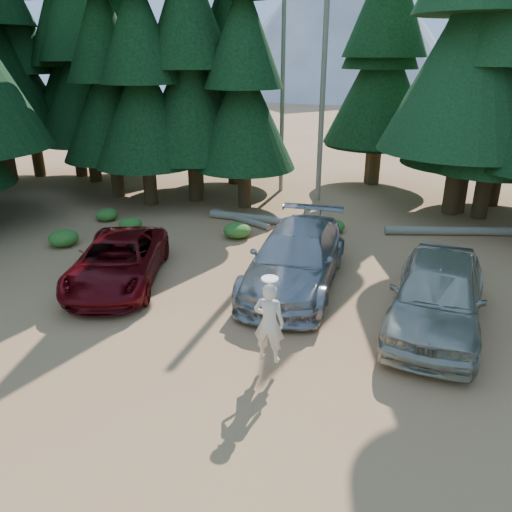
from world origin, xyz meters
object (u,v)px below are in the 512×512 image
(frisbee_player, at_px, (269,322))
(log_mid, at_px, (241,219))
(silver_minivan_center, at_px, (296,258))
(log_right, at_px, (454,231))
(red_pickup, at_px, (118,261))
(silver_minivan_right, at_px, (437,294))
(log_left, at_px, (263,219))

(frisbee_player, distance_m, log_mid, 10.70)
(silver_minivan_center, height_order, frisbee_player, frisbee_player)
(frisbee_player, distance_m, log_right, 11.67)
(red_pickup, xyz_separation_m, log_right, (10.93, 6.38, -0.55))
(log_right, bearing_deg, silver_minivan_center, -143.23)
(silver_minivan_right, relative_size, frisbee_player, 2.80)
(frisbee_player, relative_size, log_mid, 0.61)
(red_pickup, bearing_deg, log_left, 51.87)
(log_left, xyz_separation_m, log_mid, (-0.96, 0.00, -0.04))
(log_left, bearing_deg, log_mid, -170.61)
(frisbee_player, bearing_deg, silver_minivan_right, -138.81)
(red_pickup, relative_size, log_left, 1.10)
(silver_minivan_center, distance_m, log_right, 7.94)
(log_mid, xyz_separation_m, log_right, (8.49, -0.13, 0.04))
(red_pickup, height_order, silver_minivan_center, silver_minivan_center)
(red_pickup, relative_size, log_right, 0.98)
(frisbee_player, bearing_deg, log_left, -73.33)
(silver_minivan_center, bearing_deg, frisbee_player, -85.52)
(red_pickup, height_order, log_right, red_pickup)
(red_pickup, bearing_deg, frisbee_player, -46.23)
(silver_minivan_right, relative_size, log_left, 1.16)
(log_mid, height_order, log_right, log_right)
(silver_minivan_center, bearing_deg, red_pickup, -165.81)
(log_right, bearing_deg, silver_minivan_right, -111.85)
(red_pickup, relative_size, silver_minivan_right, 0.95)
(log_left, bearing_deg, red_pickup, -108.16)
(red_pickup, relative_size, frisbee_player, 2.66)
(red_pickup, distance_m, silver_minivan_right, 9.18)
(red_pickup, height_order, log_mid, red_pickup)
(silver_minivan_center, distance_m, log_left, 6.08)
(silver_minivan_right, relative_size, log_right, 1.03)
(log_left, relative_size, log_right, 0.89)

